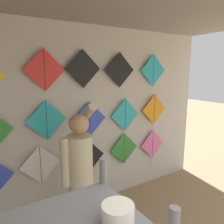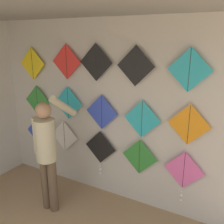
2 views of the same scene
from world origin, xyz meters
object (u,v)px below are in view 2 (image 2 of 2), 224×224
kite_8 (142,119)px  kite_3 (139,157)px  shopkeeper (47,148)px  kite_5 (37,101)px  kite_1 (64,136)px  kite_10 (32,64)px  kite_12 (96,62)px  kite_9 (189,125)px  kite_0 (39,132)px  kite_4 (184,173)px  kite_13 (136,66)px  kite_7 (102,112)px  kite_2 (100,150)px  kite_11 (66,62)px  kite_14 (189,70)px  kite_6 (68,103)px

kite_8 → kite_3: bearing=180.0°
shopkeeper → kite_5: (-0.84, 0.72, 0.43)m
kite_5 → kite_1: bearing=0.0°
kite_5 → kite_10: size_ratio=1.00×
kite_12 → kite_9: bearing=0.0°
shopkeeper → kite_0: shopkeeper is taller
kite_0 → kite_5: size_ratio=1.00×
kite_4 → kite_8: 0.93m
kite_9 → kite_13: kite_13 is taller
kite_1 → kite_7: (0.76, 0.00, 0.55)m
kite_4 → kite_8: (-0.64, 0.00, 0.67)m
kite_2 → kite_12: (-0.05, 0.00, 1.39)m
shopkeeper → kite_11: size_ratio=3.24×
kite_3 → kite_2: bearing=-179.9°
kite_13 → kite_14: size_ratio=1.00×
kite_13 → kite_9: bearing=0.0°
kite_5 → kite_13: kite_13 is taller
kite_0 → kite_6: (0.73, 0.00, 0.64)m
kite_8 → kite_12: kite_12 is taller
kite_1 → kite_9: size_ratio=1.00×
kite_0 → kite_9: (2.68, 0.00, 0.60)m
kite_6 → kite_8: 1.31m
kite_3 → kite_9: (0.67, 0.00, 0.62)m
kite_7 → kite_11: bearing=180.0°
kite_2 → kite_5: (-1.30, 0.00, 0.65)m
kite_12 → kite_0: bearing=180.0°
kite_2 → kite_14: size_ratio=1.38×
kite_3 → kite_7: kite_7 is taller
kite_4 → kite_9: kite_9 is taller
shopkeeper → kite_7: size_ratio=3.24×
kite_14 → kite_0: bearing=180.0°
kite_1 → kite_3: size_ratio=1.00×
kite_0 → kite_5: bearing=0.0°
kite_2 → kite_13: (0.58, 0.00, 1.37)m
shopkeeper → kite_1: (-0.27, 0.72, -0.13)m
kite_13 → kite_11: bearing=180.0°
kite_1 → kite_9: bearing=0.0°
kite_1 → kite_2: 0.73m
kite_4 → kite_5: size_ratio=1.38×
kite_9 → kite_2: bearing=-180.0°
kite_7 → kite_12: size_ratio=1.00×
shopkeeper → kite_4: bearing=23.7°
kite_13 → kite_14: kite_13 is taller
kite_8 → kite_10: 2.15m
kite_12 → kite_10: bearing=180.0°
kite_12 → kite_2: bearing=-1.1°
kite_13 → kite_6: bearing=180.0°
kite_9 → kite_14: bearing=180.0°
kite_6 → kite_9: (1.95, 0.00, -0.04)m
kite_9 → kite_11: bearing=180.0°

